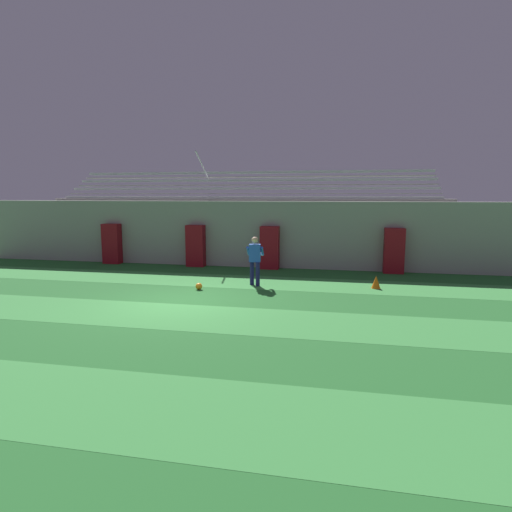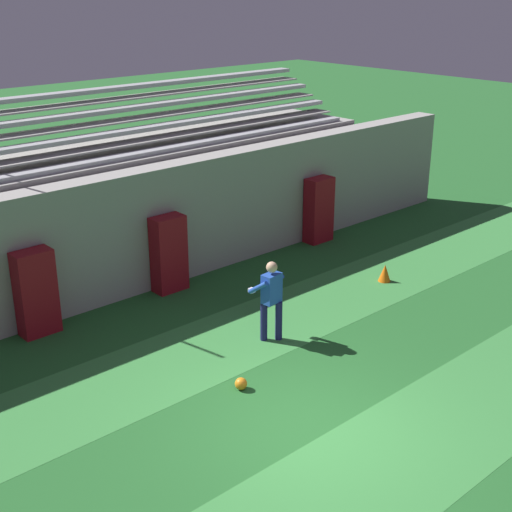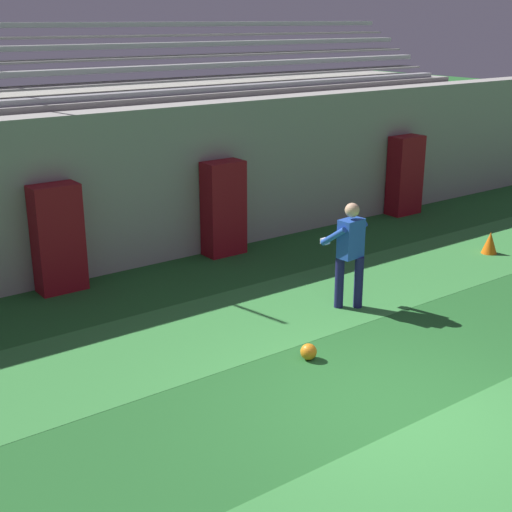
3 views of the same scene
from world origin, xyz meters
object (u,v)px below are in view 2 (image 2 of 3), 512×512
padding_pillar_far_right (319,210)px  traffic_cone (385,273)px  padding_pillar_gate_right (169,254)px  soccer_ball (241,384)px  padding_pillar_gate_left (36,293)px  goalkeeper (271,296)px

padding_pillar_far_right → traffic_cone: 3.20m
padding_pillar_gate_right → soccer_ball: padding_pillar_gate_right is taller
padding_pillar_gate_left → padding_pillar_gate_right: bearing=0.0°
padding_pillar_far_right → goalkeeper: padding_pillar_far_right is taller
padding_pillar_far_right → traffic_cone: bearing=-106.1°
padding_pillar_gate_right → soccer_ball: size_ratio=8.09×
soccer_ball → goalkeeper: bearing=31.5°
soccer_ball → traffic_cone: size_ratio=0.52×
padding_pillar_far_right → soccer_ball: bearing=-146.4°
padding_pillar_gate_right → goalkeeper: 3.34m
soccer_ball → traffic_cone: 5.85m
padding_pillar_gate_right → padding_pillar_far_right: bearing=0.0°
padding_pillar_gate_left → padding_pillar_gate_right: 3.23m
soccer_ball → traffic_cone: traffic_cone is taller
padding_pillar_gate_right → goalkeeper: (0.06, -3.34, 0.06)m
padding_pillar_gate_left → soccer_ball: padding_pillar_gate_left is taller
soccer_ball → padding_pillar_far_right: bearing=33.6°
padding_pillar_gate_right → padding_pillar_far_right: same height
padding_pillar_gate_right → padding_pillar_far_right: size_ratio=1.00×
padding_pillar_far_right → soccer_ball: 7.91m
padding_pillar_gate_right → goalkeeper: bearing=-89.0°
padding_pillar_gate_left → padding_pillar_gate_right: same height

